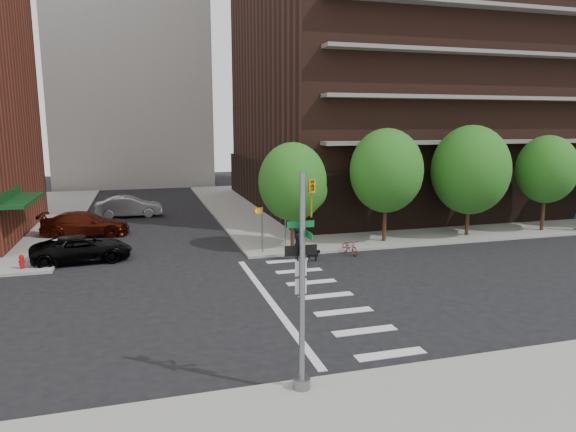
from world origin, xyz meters
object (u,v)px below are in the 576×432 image
(parked_car_black, at_px, (82,249))
(scooter, at_px, (350,247))
(traffic_signal, at_px, (303,300))
(parked_car_silver, at_px, (129,207))
(fire_hydrant, at_px, (22,261))
(parked_car_maroon, at_px, (85,224))
(dog_walker, at_px, (297,244))

(parked_car_black, relative_size, scooter, 3.21)
(traffic_signal, xyz_separation_m, parked_car_silver, (-5.03, 29.99, -1.85))
(fire_hydrant, xyz_separation_m, parked_car_black, (2.74, 1.20, 0.16))
(fire_hydrant, height_order, parked_car_black, parked_car_black)
(parked_car_maroon, bearing_deg, parked_car_black, -172.03)
(fire_hydrant, height_order, parked_car_silver, parked_car_silver)
(fire_hydrant, bearing_deg, parked_car_maroon, 74.15)
(traffic_signal, relative_size, parked_car_silver, 1.17)
(parked_car_maroon, relative_size, scooter, 3.49)
(traffic_signal, xyz_separation_m, fire_hydrant, (-10.03, 15.29, -2.15))
(parked_car_black, distance_m, parked_car_silver, 13.68)
(fire_hydrant, bearing_deg, traffic_signal, -56.74)
(parked_car_black, height_order, parked_car_silver, parked_car_silver)
(traffic_signal, bearing_deg, parked_car_maroon, 108.29)
(fire_hydrant, relative_size, dog_walker, 0.39)
(scooter, bearing_deg, traffic_signal, -125.94)
(fire_hydrant, xyz_separation_m, parked_car_maroon, (2.30, 8.10, 0.26))
(fire_hydrant, xyz_separation_m, parked_car_silver, (5.00, 14.70, 0.29))
(traffic_signal, height_order, dog_walker, traffic_signal)
(parked_car_black, height_order, dog_walker, dog_walker)
(fire_hydrant, distance_m, dog_walker, 14.15)
(parked_car_silver, distance_m, dog_walker, 18.81)
(fire_hydrant, xyz_separation_m, scooter, (17.34, -1.30, -0.13))
(parked_car_black, bearing_deg, traffic_signal, -161.75)
(parked_car_maroon, xyz_separation_m, parked_car_silver, (2.70, 6.60, 0.03))
(traffic_signal, height_order, scooter, traffic_signal)
(traffic_signal, height_order, parked_car_silver, traffic_signal)
(traffic_signal, xyz_separation_m, dog_walker, (4.00, 13.49, -1.75))
(traffic_signal, distance_m, fire_hydrant, 18.42)
(scooter, bearing_deg, dog_walker, -179.76)
(dog_walker, bearing_deg, parked_car_maroon, 45.70)
(parked_car_maroon, height_order, scooter, parked_car_maroon)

